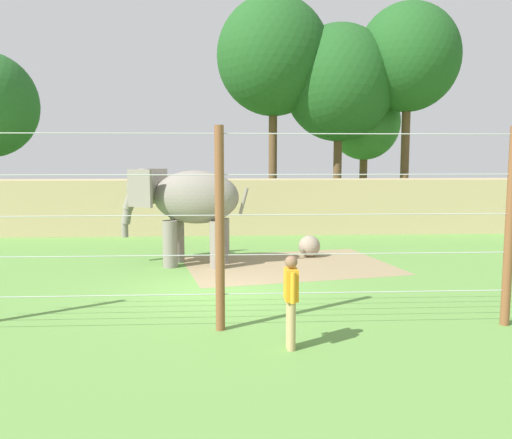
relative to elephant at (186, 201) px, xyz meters
The scene contains 11 objects.
ground_plane 4.05m from the elephant, 72.94° to the right, with size 120.00×120.00×0.00m, color #609342.
dirt_patch 3.75m from the elephant, ahead, with size 6.23×4.50×0.01m, color #937F5B.
embankment_wall 7.11m from the elephant, 81.59° to the left, with size 36.00×1.80×2.38m, color tan.
elephant is the anchor object (origin of this frame).
enrichment_ball 4.51m from the elephant, 15.94° to the left, with size 0.73×0.73×0.73m, color gray.
cable_fence 6.47m from the elephant, 80.57° to the right, with size 12.61×0.18×3.96m.
zookeeper 7.93m from the elephant, 72.47° to the right, with size 0.23×0.58×1.67m.
tree_far_left 13.94m from the elephant, 72.55° to the left, with size 5.83×5.83×11.60m.
tree_behind_wall 16.87m from the elephant, 56.67° to the left, with size 4.02×4.02×7.40m.
tree_right_of_centre 14.67m from the elephant, 58.62° to the left, with size 5.77×5.77×10.23m.
tree_far_right 16.83m from the elephant, 46.76° to the left, with size 5.28×5.28×11.24m.
Camera 1 is at (0.23, -13.18, 3.37)m, focal length 37.49 mm.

